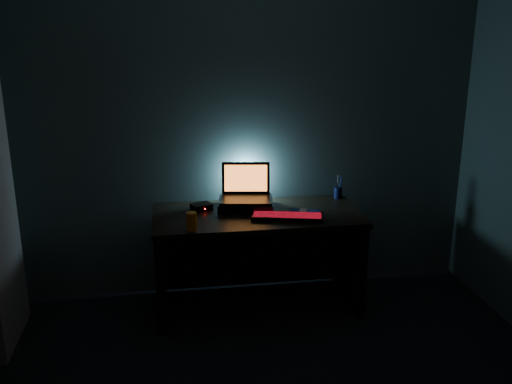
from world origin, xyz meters
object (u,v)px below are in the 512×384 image
at_px(laptop, 246,191).
at_px(router, 201,207).
at_px(pen_cup, 338,193).
at_px(mouse, 303,212).
at_px(juice_glass, 192,221).
at_px(keyboard, 287,217).

xyz_separation_m(laptop, router, (-0.33, -0.04, -0.10)).
bearing_deg(laptop, pen_cup, 15.56).
relative_size(laptop, router, 2.41).
xyz_separation_m(mouse, router, (-0.72, 0.20, 0.01)).
distance_m(mouse, pen_cup, 0.48).
height_order(laptop, juice_glass, laptop).
height_order(keyboard, juice_glass, juice_glass).
bearing_deg(pen_cup, router, -173.24).
bearing_deg(keyboard, laptop, 141.89).
height_order(pen_cup, router, pen_cup).
distance_m(mouse, juice_glass, 0.84).
relative_size(keyboard, juice_glass, 4.30).
xyz_separation_m(keyboard, juice_glass, (-0.67, -0.12, 0.05)).
bearing_deg(pen_cup, laptop, -173.06).
bearing_deg(router, juice_glass, -126.29).
relative_size(laptop, juice_glass, 3.41).
bearing_deg(juice_glass, laptop, 46.38).
bearing_deg(mouse, juice_glass, -144.98).
bearing_deg(router, laptop, -17.58).
height_order(mouse, pen_cup, pen_cup).
xyz_separation_m(mouse, juice_glass, (-0.81, -0.21, 0.04)).
bearing_deg(mouse, pen_cup, 63.64).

